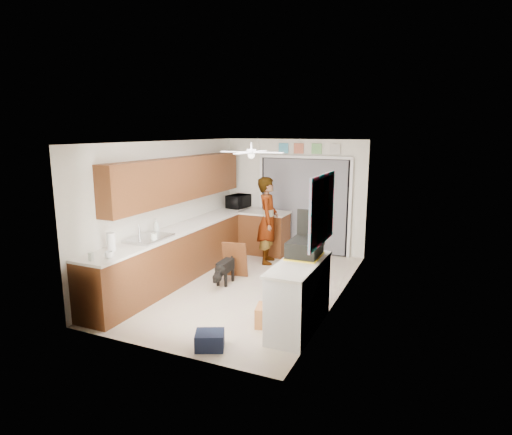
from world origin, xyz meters
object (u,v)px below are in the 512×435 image
(man, at_px, (268,220))
(cardboard_box, at_px, (273,316))
(dog, at_px, (225,271))
(soap_bottle, at_px, (156,226))
(cup, at_px, (109,255))
(paper_towel_roll, at_px, (111,242))
(navy_crate, at_px, (210,340))
(suitcase, at_px, (305,248))
(microwave, at_px, (238,201))

(man, bearing_deg, cardboard_box, -172.06)
(man, height_order, dog, man)
(soap_bottle, bearing_deg, man, 57.13)
(cup, height_order, paper_towel_roll, paper_towel_roll)
(man, relative_size, dog, 2.93)
(man, xyz_separation_m, dog, (-0.22, -1.46, -0.65))
(navy_crate, distance_m, dog, 2.33)
(navy_crate, relative_size, man, 0.20)
(suitcase, distance_m, man, 2.76)
(dog, bearing_deg, soap_bottle, -157.10)
(soap_bottle, height_order, paper_towel_roll, paper_towel_roll)
(suitcase, distance_m, dog, 2.08)
(soap_bottle, xyz_separation_m, suitcase, (2.78, -0.33, -0.01))
(microwave, height_order, cup, microwave)
(paper_towel_roll, bearing_deg, suitcase, 17.74)
(paper_towel_roll, relative_size, suitcase, 0.48)
(soap_bottle, bearing_deg, microwave, 85.62)
(soap_bottle, bearing_deg, cardboard_box, -16.36)
(soap_bottle, relative_size, navy_crate, 0.72)
(suitcase, height_order, cardboard_box, suitcase)
(cup, height_order, cardboard_box, cup)
(microwave, distance_m, soap_bottle, 2.80)
(cup, height_order, dog, cup)
(soap_bottle, distance_m, paper_towel_roll, 1.20)
(cup, distance_m, paper_towel_roll, 0.39)
(microwave, bearing_deg, dog, -151.82)
(microwave, relative_size, cup, 4.50)
(soap_bottle, distance_m, cardboard_box, 2.72)
(soap_bottle, distance_m, suitcase, 2.80)
(paper_towel_roll, xyz_separation_m, navy_crate, (1.89, -0.43, -0.97))
(paper_towel_roll, height_order, navy_crate, paper_towel_roll)
(cardboard_box, bearing_deg, microwave, 122.54)
(microwave, distance_m, dog, 2.58)
(paper_towel_roll, relative_size, navy_crate, 0.76)
(cup, distance_m, man, 3.61)
(cup, bearing_deg, navy_crate, -4.49)
(microwave, xyz_separation_m, navy_crate, (1.76, -4.42, -0.98))
(microwave, height_order, navy_crate, microwave)
(cup, xyz_separation_m, cardboard_box, (2.15, 0.78, -0.84))
(navy_crate, height_order, dog, dog)
(microwave, height_order, man, man)
(suitcase, height_order, dog, suitcase)
(soap_bottle, xyz_separation_m, dog, (1.06, 0.51, -0.83))
(microwave, height_order, dog, microwave)
(man, bearing_deg, paper_towel_roll, 143.64)
(suitcase, bearing_deg, microwave, 128.09)
(paper_towel_roll, relative_size, cardboard_box, 0.59)
(dog, bearing_deg, cardboard_box, -44.50)
(soap_bottle, height_order, suitcase, soap_bottle)
(soap_bottle, distance_m, navy_crate, 2.73)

